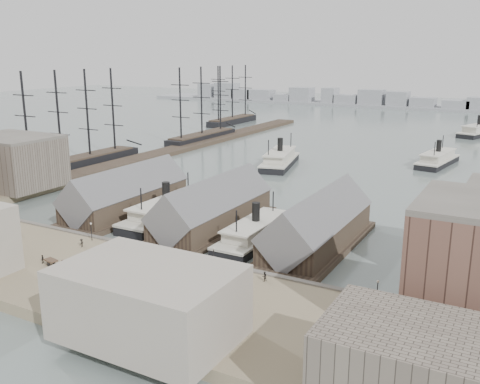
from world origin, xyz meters
The scene contains 33 objects.
ground centered at (0.00, 0.00, 0.00)m, with size 900.00×900.00×0.00m, color #566461.
quay centered at (0.00, -20.00, 1.00)m, with size 180.00×30.00×2.00m, color #7A6D52.
seawall centered at (0.00, -5.20, 1.15)m, with size 180.00×1.20×2.30m, color #59544C.
west_wharf centered at (-68.00, 100.00, 0.80)m, with size 10.00×220.00×1.60m, color #2D231C.
ferry_shed_west centered at (-26.00, 16.88, 4.64)m, with size 14.00×42.00×12.60m.
ferry_shed_center centered at (0.00, 16.88, 4.64)m, with size 14.00×42.00×12.60m.
ferry_shed_east centered at (26.00, 16.88, 4.64)m, with size 14.00×42.00×12.60m.
warehouse_west_back centered at (-70.00, 18.00, 9.00)m, with size 26.00×20.00×14.00m, color #60564C.
street_bldg_center centered at (20.00, -32.00, 7.00)m, with size 24.00×16.00×10.00m, color gray.
street_bldg_east centered at (55.00, -33.00, 7.50)m, with size 18.00×14.00×11.00m, color #60564C.
lamp_post_near_w centered at (-15.00, -7.00, 4.71)m, with size 0.44×0.44×3.92m.
lamp_post_near_e centered at (15.00, -7.00, 4.71)m, with size 0.44×0.44×3.92m.
lamp_post_far_e centered at (45.00, -7.00, 4.71)m, with size 0.44×0.44×3.92m.
far_shore centered at (-2.07, 334.14, 3.91)m, with size 500.00×40.00×15.72m.
ferry_docked_west centered at (-13.00, 16.44, 2.45)m, with size 8.80×29.32×10.47m.
ferry_docked_east centered at (13.00, 13.62, 2.23)m, with size 8.00×26.66×9.52m.
ferry_open_near centered at (-16.78, 90.38, 2.58)m, with size 16.08×32.19×11.03m.
ferry_open_mid centered at (33.41, 120.19, 2.33)m, with size 12.15×28.74×9.95m.
ferry_open_far centered at (38.79, 206.35, 2.57)m, with size 18.01×32.00×10.95m.
sailing_ship_near centered at (-79.64, 52.28, 2.55)m, with size 8.45×58.22×34.74m.
sailing_ship_mid centered at (-73.02, 124.99, 2.46)m, with size 8.34×48.19×34.29m.
sailing_ship_far centered at (-92.88, 188.49, 2.42)m, with size 8.14×45.23×33.47m.
tram centered at (58.27, -16.97, 3.74)m, with size 3.10×9.69×3.40m.
horse_cart_center centered at (-10.11, -20.44, 2.80)m, with size 4.96×2.08×1.56m.
horse_cart_right centered at (11.64, -20.42, 2.79)m, with size 4.80×2.75×1.55m.
pedestrian_2 centered at (-14.03, -10.86, 2.86)m, with size 1.11×0.64×1.72m, color black.
pedestrian_3 centered at (-14.02, -20.78, 2.82)m, with size 0.96×0.40×1.65m, color black.
pedestrian_4 centered at (4.26, -14.52, 2.91)m, with size 0.89×0.58×1.82m, color black.
pedestrian_5 centered at (10.38, -22.24, 2.81)m, with size 0.59×0.43×1.62m, color black.
pedestrian_6 centered at (25.84, -8.00, 2.88)m, with size 0.85×0.66×1.75m, color black.
pedestrian_7 centered at (27.42, -22.73, 2.85)m, with size 1.10×0.63×1.70m, color black.
pedestrian_8 centered at (40.34, -12.06, 2.91)m, with size 1.07×0.44×1.82m, color black.
pedestrian_9 centered at (52.11, -20.06, 2.79)m, with size 0.77×0.50×1.58m, color black.
Camera 1 is at (63.44, -84.50, 39.94)m, focal length 40.00 mm.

